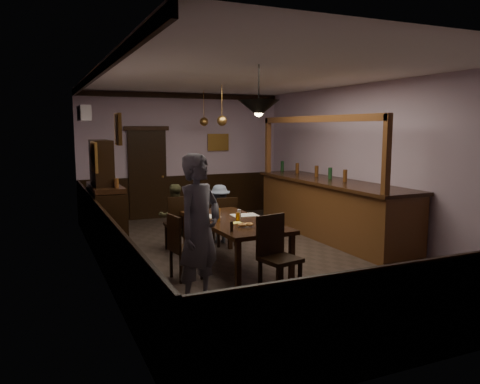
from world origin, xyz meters
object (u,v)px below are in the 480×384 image
chair_far_left (179,221)px  person_seated_left (174,216)px  person_standing (199,231)px  sideboard (105,205)px  chair_side (181,244)px  bar_counter (331,207)px  person_seated_right (220,214)px  coffee_cup (268,221)px  pendant_brass_far (204,122)px  pendant_iron (259,108)px  chair_far_right (225,219)px  chair_near (276,251)px  dining_table (233,224)px  soda_can (238,217)px  pendant_brass_mid (222,121)px

chair_far_left → person_seated_left: bearing=-86.7°
chair_far_left → person_standing: (-0.48, -2.54, 0.39)m
person_standing → sideboard: size_ratio=0.96×
chair_side → person_seated_left: size_ratio=0.81×
bar_counter → person_seated_right: bearing=167.8°
coffee_cup → sideboard: bearing=125.4°
bar_counter → pendant_brass_far: pendant_brass_far is taller
chair_far_left → chair_side: size_ratio=1.05×
chair_far_left → pendant_iron: (0.54, -2.05, 1.88)m
chair_far_right → bar_counter: (2.18, -0.19, 0.11)m
chair_far_right → chair_side: size_ratio=0.96×
pendant_brass_far → coffee_cup: bearing=-97.0°
sideboard → pendant_iron: (1.68, -2.85, 1.64)m
chair_near → chair_side: size_ratio=1.10×
chair_side → coffee_cup: (1.26, -0.25, 0.28)m
chair_side → pendant_iron: (0.95, -0.55, 1.91)m
dining_table → chair_far_left: (-0.51, 1.25, -0.14)m
sideboard → pendant_iron: pendant_iron is taller
chair_far_left → person_seated_right: 0.95m
bar_counter → pendant_iron: (-2.53, -1.90, 1.82)m
chair_far_left → pendant_brass_far: pendant_brass_far is taller
sideboard → person_seated_left: bearing=-25.0°
dining_table → chair_near: 1.32m
soda_can → person_seated_right: bearing=78.3°
chair_far_right → chair_side: 2.02m
person_seated_left → bar_counter: bar_counter is taller
person_seated_left → pendant_iron: size_ratio=1.69×
chair_far_left → bar_counter: bar_counter is taller
chair_side → chair_far_right: bearing=-48.7°
dining_table → person_standing: (-1.00, -1.29, 0.25)m
chair_near → person_seated_right: bearing=71.6°
chair_near → person_seated_right: 2.90m
person_seated_left → coffee_cup: person_seated_left is taller
coffee_cup → person_seated_right: bearing=86.5°
soda_can → pendant_brass_mid: pendant_brass_mid is taller
person_seated_right → sideboard: 2.09m
person_standing → pendant_iron: bearing=-6.0°
chair_far_right → chair_far_left: bearing=6.7°
chair_side → bar_counter: (3.48, 1.35, 0.09)m
chair_far_right → person_standing: 2.97m
person_seated_left → sideboard: 1.26m
person_standing → person_seated_left: 2.89m
chair_near → pendant_iron: 1.92m
pendant_iron → person_standing: bearing=-154.3°
pendant_brass_far → person_standing: bearing=-110.2°
person_seated_left → pendant_brass_mid: size_ratio=1.44×
person_seated_right → pendant_brass_mid: pendant_brass_mid is taller
person_standing → chair_far_left: bearing=47.5°
soda_can → bar_counter: 2.78m
person_seated_right → pendant_iron: bearing=86.2°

